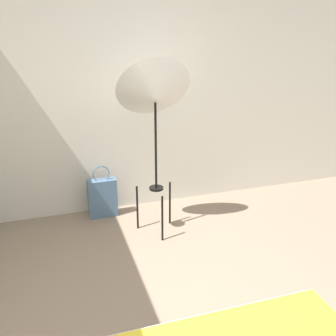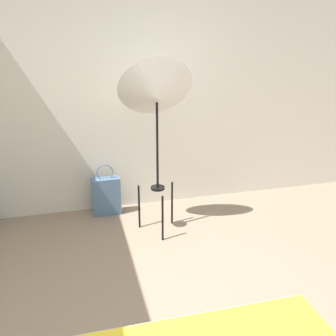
% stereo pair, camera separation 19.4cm
% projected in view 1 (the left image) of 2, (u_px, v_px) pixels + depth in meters
% --- Properties ---
extents(wall_back, '(8.00, 0.05, 2.60)m').
position_uv_depth(wall_back, '(94.00, 92.00, 3.94)').
color(wall_back, beige).
rests_on(wall_back, ground_plane).
extents(photo_umbrella, '(0.68, 0.52, 1.70)m').
position_uv_depth(photo_umbrella, '(155.00, 95.00, 3.46)').
color(photo_umbrella, black).
rests_on(photo_umbrella, ground_plane).
extents(tote_bag, '(0.30, 0.11, 0.57)m').
position_uv_depth(tote_bag, '(103.00, 197.00, 4.15)').
color(tote_bag, slate).
rests_on(tote_bag, ground_plane).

